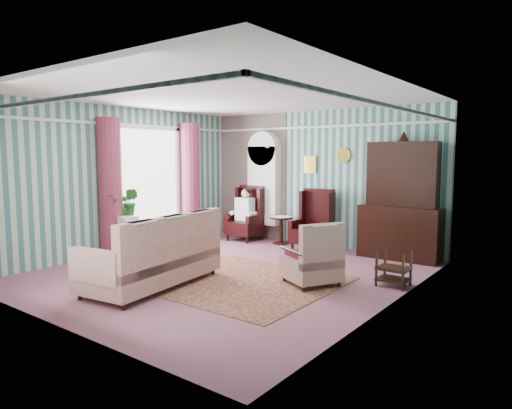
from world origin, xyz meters
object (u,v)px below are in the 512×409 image
Objects in this scene: nest_table at (394,268)px; sofa at (152,256)px; bookcase at (264,191)px; floral_armchair at (312,250)px; round_side_table at (281,230)px; wingback_left at (245,213)px; dresser_hutch at (401,197)px; seated_woman at (245,215)px; plant_stand at (123,236)px; coffee_table at (158,261)px; wingback_right at (311,220)px.

sofa is at bearing -142.74° from nest_table.
bookcase reaches higher than floral_armchair.
round_side_table is at bearing -20.27° from bookcase.
wingback_left reaches higher than floral_armchair.
floral_armchair is (2.80, -2.62, -0.59)m from bookcase.
dresser_hutch is 3.93× the size of round_side_table.
bookcase is at bearing 57.34° from seated_woman.
nest_table is 0.68× the size of plant_stand.
round_side_table is 0.27× the size of sofa.
dresser_hutch reaches higher than round_side_table.
plant_stand reaches higher than coffee_table.
bookcase is 0.68m from wingback_left.
seated_woman is at bearing 159.15° from nest_table.
wingback_right is 3.76m from plant_stand.
bookcase is at bearing 75.80° from floral_armchair.
dresser_hutch is 4.56m from coffee_table.
floral_armchair is (-0.45, -2.50, -0.65)m from dresser_hutch.
wingback_right reaches higher than plant_stand.
bookcase is 1.90× the size of seated_woman.
plant_stand is at bearing -108.49° from bookcase.
wingback_right is 1.56× the size of plant_stand.
wingback_right is at bearing 72.34° from coffee_table.
floral_armchair is at bearing 23.08° from coffee_table.
dresser_hutch reaches higher than wingback_right.
wingback_right is 1.54× the size of coffee_table.
bookcase reaches higher than coffee_table.
wingback_right is 0.56× the size of sofa.
wingback_left is 0.97m from round_side_table.
coffee_table is (0.48, -3.61, -0.90)m from bookcase.
floral_armchair is at bearing -47.86° from round_side_table.
wingback_left is 1.75m from wingback_right.
round_side_table is 3.37m from coffee_table.
floral_armchair reaches higher than nest_table.
dresser_hutch is at bearing -2.11° from bookcase.
dresser_hutch is at bearing 4.41° from wingback_left.
nest_table is 3.74m from coffee_table.
round_side_table is at bearing 9.46° from wingback_left.
coffee_table is (1.53, -0.47, -0.18)m from plant_stand.
plant_stand is 2.23m from sofa.
dresser_hutch is 4.67m from sofa.
seated_woman is 2.19× the size of nest_table.
sofa is (1.20, -3.73, -0.17)m from wingback_left.
floral_armchair is 2.55m from coffee_table.
nest_table is 0.24× the size of sofa.
wingback_left is 0.56× the size of sofa.
seated_woman is 1.45× the size of coffee_table.
dresser_hutch is 2.95× the size of plant_stand.
dresser_hutch is 3.55m from wingback_left.
wingback_right is at bearing 47.16° from plant_stand.
seated_woman is 1.47× the size of plant_stand.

